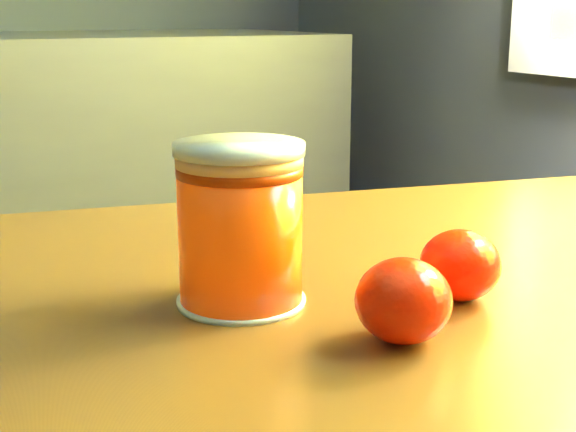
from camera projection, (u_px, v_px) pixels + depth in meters
name	position (u px, v px, depth m)	size (l,w,h in m)	color
juice_glass	(240.00, 225.00, 0.56)	(0.09, 0.09, 0.11)	#FF4305
orange_front	(403.00, 301.00, 0.50)	(0.06, 0.06, 0.05)	#FF2105
orange_back	(460.00, 265.00, 0.57)	(0.06, 0.06, 0.05)	#FF2105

